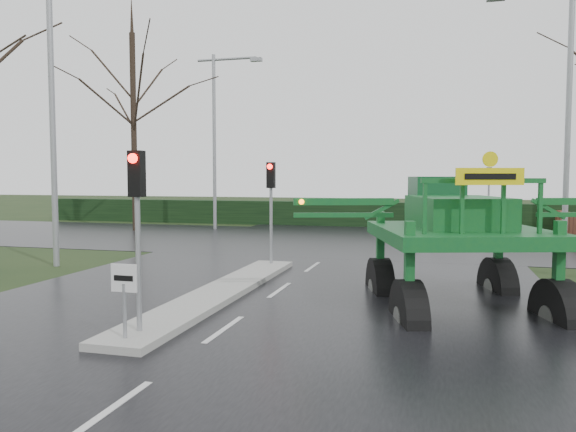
% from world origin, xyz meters
% --- Properties ---
extents(ground, '(140.00, 140.00, 0.00)m').
position_xyz_m(ground, '(0.00, 0.00, 0.00)').
color(ground, black).
rests_on(ground, ground).
extents(road_main, '(14.00, 80.00, 0.02)m').
position_xyz_m(road_main, '(0.00, 10.00, 0.00)').
color(road_main, black).
rests_on(road_main, ground).
extents(road_cross, '(80.00, 12.00, 0.02)m').
position_xyz_m(road_cross, '(0.00, 16.00, 0.01)').
color(road_cross, black).
rests_on(road_cross, ground).
extents(median_island, '(1.20, 10.00, 0.16)m').
position_xyz_m(median_island, '(-1.30, 3.00, 0.09)').
color(median_island, gray).
rests_on(median_island, ground).
extents(hedge_row, '(44.00, 0.90, 1.50)m').
position_xyz_m(hedge_row, '(0.00, 24.00, 0.75)').
color(hedge_row, black).
rests_on(hedge_row, ground).
extents(keep_left_sign, '(0.50, 0.07, 1.35)m').
position_xyz_m(keep_left_sign, '(-1.30, -1.50, 1.06)').
color(keep_left_sign, gray).
rests_on(keep_left_sign, ground).
extents(traffic_signal_near, '(0.26, 0.33, 3.52)m').
position_xyz_m(traffic_signal_near, '(-1.30, -1.01, 2.59)').
color(traffic_signal_near, gray).
rests_on(traffic_signal_near, ground).
extents(traffic_signal_mid, '(0.26, 0.33, 3.52)m').
position_xyz_m(traffic_signal_mid, '(-1.30, 7.49, 2.59)').
color(traffic_signal_mid, gray).
rests_on(traffic_signal_mid, ground).
extents(traffic_signal_far, '(0.26, 0.33, 3.52)m').
position_xyz_m(traffic_signal_far, '(6.50, 20.01, 2.59)').
color(traffic_signal_far, gray).
rests_on(traffic_signal_far, ground).
extents(street_light_left_near, '(3.85, 0.30, 10.00)m').
position_xyz_m(street_light_left_near, '(-8.19, 6.00, 5.99)').
color(street_light_left_near, gray).
rests_on(street_light_left_near, ground).
extents(street_light_right, '(3.85, 0.30, 10.00)m').
position_xyz_m(street_light_right, '(8.19, 12.00, 5.99)').
color(street_light_right, gray).
rests_on(street_light_right, ground).
extents(street_light_left_far, '(3.85, 0.30, 10.00)m').
position_xyz_m(street_light_left_far, '(-8.19, 20.00, 5.99)').
color(street_light_left_far, gray).
rests_on(street_light_left_far, ground).
extents(tree_left_far, '(7.70, 7.70, 13.26)m').
position_xyz_m(tree_left_far, '(-12.50, 18.00, 7.15)').
color(tree_left_far, black).
rests_on(tree_left_far, ground).
extents(crop_sprayer, '(7.67, 5.80, 4.45)m').
position_xyz_m(crop_sprayer, '(3.44, 1.88, 2.10)').
color(crop_sprayer, black).
rests_on(crop_sprayer, ground).
extents(white_sedan, '(4.22, 2.71, 1.31)m').
position_xyz_m(white_sedan, '(4.77, 19.46, 0.00)').
color(white_sedan, silver).
rests_on(white_sedan, ground).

